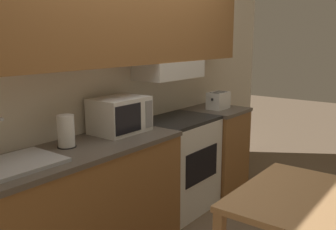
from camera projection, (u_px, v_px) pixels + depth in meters
The scene contains 10 objects.
ground_plane at pixel (118, 222), 3.43m from camera, with size 16.00×16.00×0.00m, color brown.
wall_back at pixel (121, 56), 3.10m from camera, with size 5.40×0.38×2.55m.
lower_counter_main at pixel (79, 210), 2.65m from camera, with size 1.69×0.59×0.91m.
lower_counter_right_stub at pixel (215, 149), 4.11m from camera, with size 0.57×0.59×0.91m.
stove_range at pixel (178, 164), 3.61m from camera, with size 0.74×0.54×0.91m.
microwave at pixel (120, 115), 2.98m from camera, with size 0.44×0.33×0.28m.
toaster at pixel (218, 100), 3.99m from camera, with size 0.26×0.17×0.18m.
sink_basin at pixel (9, 165), 2.18m from camera, with size 0.58×0.40×0.29m.
paper_towel_roll at pixel (66, 131), 2.57m from camera, with size 0.13×0.13×0.23m.
dining_table at pixel (312, 216), 2.15m from camera, with size 0.91×0.82×0.76m.
Camera 1 is at (-2.23, -2.28, 1.65)m, focal length 40.00 mm.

